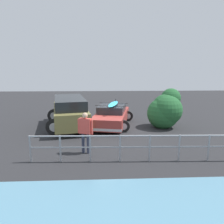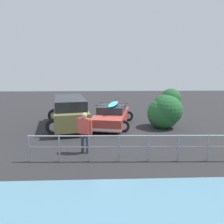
{
  "view_description": "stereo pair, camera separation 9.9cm",
  "coord_description": "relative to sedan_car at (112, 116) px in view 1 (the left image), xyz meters",
  "views": [
    {
      "loc": [
        0.2,
        12.1,
        3.38
      ],
      "look_at": [
        -0.38,
        -0.19,
        0.95
      ],
      "focal_mm": 35.0,
      "sensor_mm": 36.0,
      "label": 1
    },
    {
      "loc": [
        0.1,
        12.1,
        3.38
      ],
      "look_at": [
        -0.38,
        -0.19,
        0.95
      ],
      "focal_mm": 35.0,
      "sensor_mm": 36.0,
      "label": 2
    }
  ],
  "objects": [
    {
      "name": "railing_fence",
      "position": [
        -0.61,
        5.35,
        0.05
      ],
      "size": [
        7.73,
        0.31,
        1.02
      ],
      "color": "gray",
      "rests_on": "ground"
    },
    {
      "name": "suv_car",
      "position": [
        2.49,
        0.19,
        0.32
      ],
      "size": [
        3.22,
        5.18,
        1.75
      ],
      "color": "brown",
      "rests_on": "ground"
    },
    {
      "name": "bush_near_left",
      "position": [
        -3.13,
        0.6,
        0.44
      ],
      "size": [
        2.01,
        1.93,
        2.36
      ],
      "color": "brown",
      "rests_on": "ground"
    },
    {
      "name": "sedan_car",
      "position": [
        0.0,
        0.0,
        0.0
      ],
      "size": [
        2.92,
        4.56,
        1.52
      ],
      "color": "#9E3833",
      "rests_on": "ground"
    },
    {
      "name": "ground_plane",
      "position": [
        0.39,
        0.83,
        -0.61
      ],
      "size": [
        44.0,
        44.0,
        0.02
      ],
      "primitive_type": "cube",
      "color": "#28282B",
      "rests_on": "ground"
    },
    {
      "name": "person_bystander",
      "position": [
        1.26,
        4.43,
        0.41
      ],
      "size": [
        0.62,
        0.35,
        1.69
      ],
      "color": "#33384C",
      "rests_on": "ground"
    },
    {
      "name": "parking_stripe",
      "position": [
        1.25,
        0.03,
        -0.6
      ],
      "size": [
        0.12,
        4.51,
        0.0
      ],
      "primitive_type": "cube",
      "rotation": [
        0.0,
        0.0,
        1.57
      ],
      "color": "silver",
      "rests_on": "ground"
    }
  ]
}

